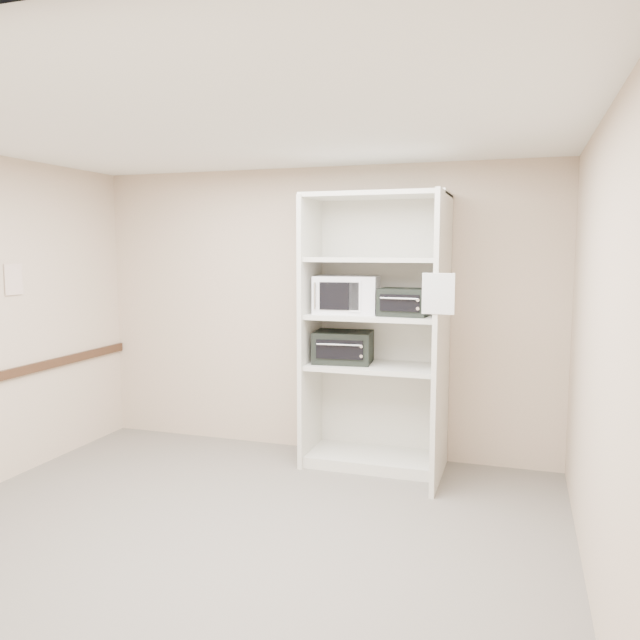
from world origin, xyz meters
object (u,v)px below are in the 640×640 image
(toaster_oven_lower, at_px, (343,347))
(toaster_oven_upper, at_px, (404,302))
(shelving_unit, at_px, (380,341))
(microwave, at_px, (347,294))

(toaster_oven_lower, bearing_deg, toaster_oven_upper, -12.91)
(toaster_oven_lower, bearing_deg, shelving_unit, -8.85)
(microwave, bearing_deg, toaster_oven_upper, -15.38)
(microwave, height_order, toaster_oven_upper, microwave)
(toaster_oven_upper, bearing_deg, microwave, 174.58)
(shelving_unit, xyz_separation_m, toaster_oven_lower, (-0.34, 0.02, -0.07))
(toaster_oven_upper, relative_size, toaster_oven_lower, 0.81)
(shelving_unit, height_order, microwave, shelving_unit)
(microwave, height_order, toaster_oven_lower, microwave)
(toaster_oven_upper, bearing_deg, toaster_oven_lower, 176.59)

